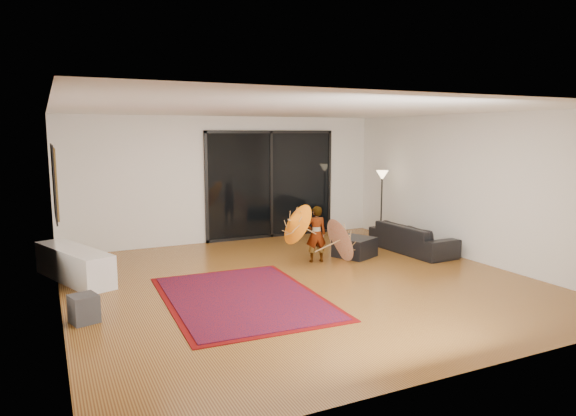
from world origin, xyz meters
TOP-DOWN VIEW (x-y plane):
  - floor at (0.00, 0.00)m, footprint 7.00×7.00m
  - ceiling at (0.00, 0.00)m, footprint 7.00×7.00m
  - wall_back at (0.00, 3.50)m, footprint 7.00×0.00m
  - wall_front at (0.00, -3.50)m, footprint 7.00×0.00m
  - wall_left at (-3.50, 0.00)m, footprint 0.00×7.00m
  - wall_right at (3.50, 0.00)m, footprint 0.00×7.00m
  - sliding_door at (1.00, 3.47)m, footprint 3.06×0.07m
  - painting at (-3.46, 1.00)m, footprint 0.04×1.28m
  - media_console at (-3.25, 1.63)m, footprint 1.12×1.94m
  - speaker at (-3.25, -0.41)m, footprint 0.38×0.38m
  - persian_rug at (-1.13, -0.38)m, footprint 2.24×3.06m
  - sofa at (2.95, 0.91)m, footprint 0.82×1.92m
  - ottoman at (1.69, 1.06)m, footprint 0.85×0.85m
  - floor_lamp at (3.10, 2.18)m, footprint 0.26×0.26m
  - child at (0.83, 1.02)m, footprint 0.42×0.32m
  - parasol_orange at (0.28, 0.97)m, footprint 0.53×0.78m
  - parasol_white at (1.43, 0.87)m, footprint 0.53×0.83m

SIDE VIEW (x-z plane):
  - floor at x=0.00m, z-range 0.00..0.00m
  - persian_rug at x=-1.13m, z-range 0.00..0.02m
  - speaker at x=-3.25m, z-range 0.00..0.35m
  - ottoman at x=1.69m, z-range 0.00..0.37m
  - media_console at x=-3.25m, z-range 0.00..0.53m
  - sofa at x=2.95m, z-range 0.00..0.55m
  - parasol_white at x=1.43m, z-range 0.06..0.95m
  - child at x=0.83m, z-range 0.00..1.04m
  - parasol_orange at x=0.28m, z-range 0.31..1.16m
  - sliding_door at x=1.00m, z-range 0.00..2.40m
  - floor_lamp at x=3.10m, z-range 0.44..1.97m
  - wall_back at x=0.00m, z-range -2.15..4.85m
  - wall_front at x=0.00m, z-range -2.15..4.85m
  - wall_left at x=-3.50m, z-range -2.15..4.85m
  - wall_right at x=3.50m, z-range -2.15..4.85m
  - painting at x=-3.46m, z-range 1.11..2.19m
  - ceiling at x=0.00m, z-range 2.70..2.70m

